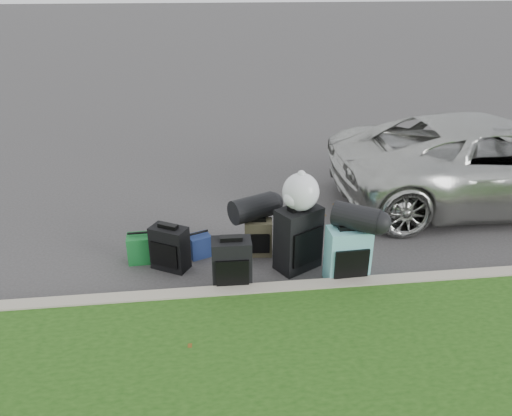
{
  "coord_description": "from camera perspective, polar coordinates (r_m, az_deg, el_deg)",
  "views": [
    {
      "loc": [
        -0.79,
        -5.57,
        3.3
      ],
      "look_at": [
        -0.1,
        0.2,
        0.55
      ],
      "focal_mm": 35.0,
      "sensor_mm": 36.0,
      "label": 1
    }
  ],
  "objects": [
    {
      "name": "ground",
      "position": [
        6.52,
        1.08,
        -5.08
      ],
      "size": [
        120.0,
        120.0,
        0.0
      ],
      "primitive_type": "plane",
      "color": "#383535",
      "rests_on": "ground"
    },
    {
      "name": "tote_green",
      "position": [
        6.42,
        -13.04,
        -4.5
      ],
      "size": [
        0.32,
        0.26,
        0.35
      ],
      "primitive_type": "cube",
      "rotation": [
        0.0,
        0.0,
        0.04
      ],
      "color": "#176B2B",
      "rests_on": "ground"
    },
    {
      "name": "tote_navy",
      "position": [
        6.42,
        -6.47,
        -4.28
      ],
      "size": [
        0.33,
        0.3,
        0.29
      ],
      "primitive_type": "cube",
      "rotation": [
        0.0,
        0.0,
        0.38
      ],
      "color": "navy",
      "rests_on": "ground"
    },
    {
      "name": "trash_bag",
      "position": [
        5.77,
        5.14,
        1.83
      ],
      "size": [
        0.43,
        0.43,
        0.43
      ],
      "primitive_type": "sphere",
      "color": "white",
      "rests_on": "suitcase_large_black_right"
    },
    {
      "name": "duffel_left",
      "position": [
        6.24,
        -0.33,
        -0.01
      ],
      "size": [
        0.65,
        0.53,
        0.31
      ],
      "primitive_type": "cylinder",
      "rotation": [
        0.0,
        1.57,
        0.45
      ],
      "color": "black",
      "rests_on": "suitcase_olive"
    },
    {
      "name": "suv",
      "position": [
        8.48,
        25.37,
        4.81
      ],
      "size": [
        4.95,
        2.42,
        1.35
      ],
      "primitive_type": "imported",
      "rotation": [
        0.0,
        0.0,
        1.54
      ],
      "color": "#B7B7B2",
      "rests_on": "ground"
    },
    {
      "name": "suitcase_olive",
      "position": [
        6.38,
        0.27,
        -3.38
      ],
      "size": [
        0.37,
        0.25,
        0.48
      ],
      "primitive_type": "cube",
      "rotation": [
        0.0,
        0.0,
        -0.11
      ],
      "color": "#443F2C",
      "rests_on": "ground"
    },
    {
      "name": "suitcase_teal",
      "position": [
        5.87,
        10.41,
        -5.36
      ],
      "size": [
        0.49,
        0.31,
        0.69
      ],
      "primitive_type": "cube",
      "rotation": [
        0.0,
        0.0,
        0.04
      ],
      "color": "#569A9E",
      "rests_on": "ground"
    },
    {
      "name": "duffel_right",
      "position": [
        5.66,
        11.41,
        -1.07
      ],
      "size": [
        0.58,
        0.53,
        0.29
      ],
      "primitive_type": "cylinder",
      "rotation": [
        0.0,
        1.57,
        -0.63
      ],
      "color": "black",
      "rests_on": "suitcase_teal"
    },
    {
      "name": "suitcase_large_black_left",
      "position": [
        5.65,
        -2.78,
        -6.54
      ],
      "size": [
        0.45,
        0.28,
        0.64
      ],
      "primitive_type": "cube",
      "rotation": [
        0.0,
        0.0,
        -0.02
      ],
      "color": "black",
      "rests_on": "ground"
    },
    {
      "name": "suitcase_small_black",
      "position": [
        6.15,
        -9.82,
        -4.52
      ],
      "size": [
        0.5,
        0.43,
        0.55
      ],
      "primitive_type": "cube",
      "rotation": [
        0.0,
        0.0,
        -0.52
      ],
      "color": "black",
      "rests_on": "ground"
    },
    {
      "name": "suitcase_large_black_right",
      "position": [
        6.04,
        4.85,
        -3.5
      ],
      "size": [
        0.62,
        0.54,
        0.79
      ],
      "primitive_type": "cube",
      "rotation": [
        0.0,
        0.0,
        0.52
      ],
      "color": "black",
      "rests_on": "ground"
    },
    {
      "name": "curb",
      "position": [
        5.65,
        2.48,
        -9.52
      ],
      "size": [
        120.0,
        0.18,
        0.15
      ],
      "primitive_type": "cube",
      "color": "#9E937F",
      "rests_on": "ground"
    }
  ]
}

